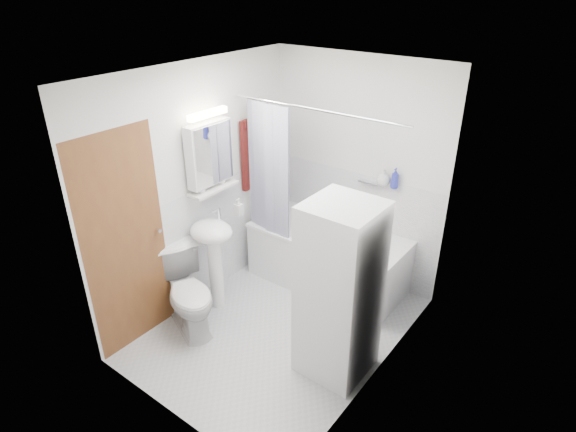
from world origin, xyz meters
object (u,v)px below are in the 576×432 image
Objects in this scene: bathtub at (328,255)px; sink at (213,245)px; washer_dryer at (339,291)px; toilet at (188,293)px.

sink reaches higher than bathtub.
washer_dryer is at bearing -0.30° from sink.
sink is 0.67× the size of washer_dryer.
sink is at bearing 28.45° from toilet.
sink is 1.43m from washer_dryer.
bathtub is at bearing 55.58° from sink.
toilet is at bearing -85.07° from sink.
bathtub is 2.13× the size of toilet.
washer_dryer reaches higher than sink.
washer_dryer is at bearing -51.06° from toilet.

